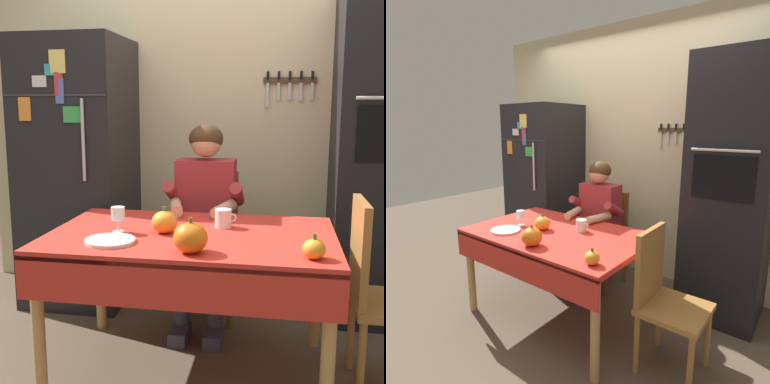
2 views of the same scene
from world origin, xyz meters
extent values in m
plane|color=brown|center=(0.00, 0.00, 0.00)|extent=(10.00, 10.00, 0.00)
cube|color=beige|center=(0.05, 1.35, 1.30)|extent=(3.70, 0.10, 2.60)
cube|color=#4C3823|center=(0.47, 1.29, 1.53)|extent=(0.36, 0.02, 0.04)
cube|color=silver|center=(0.32, 1.28, 1.43)|extent=(0.02, 0.01, 0.16)
cube|color=black|center=(0.32, 1.28, 1.56)|extent=(0.02, 0.01, 0.06)
cube|color=silver|center=(0.39, 1.28, 1.45)|extent=(0.02, 0.01, 0.11)
cube|color=black|center=(0.39, 1.28, 1.56)|extent=(0.02, 0.01, 0.06)
cube|color=silver|center=(0.47, 1.28, 1.45)|extent=(0.02, 0.01, 0.11)
cube|color=black|center=(0.47, 1.28, 1.56)|extent=(0.02, 0.01, 0.06)
cube|color=silver|center=(0.54, 1.28, 1.45)|extent=(0.02, 0.01, 0.12)
cube|color=black|center=(0.54, 1.28, 1.56)|extent=(0.02, 0.01, 0.06)
cube|color=silver|center=(0.62, 1.28, 1.45)|extent=(0.02, 0.01, 0.11)
cube|color=black|center=(0.62, 1.28, 1.56)|extent=(0.02, 0.01, 0.06)
cube|color=black|center=(-0.95, 0.96, 0.90)|extent=(0.68, 0.68, 1.80)
cylinder|color=silver|center=(-0.76, 0.60, 1.15)|extent=(0.02, 0.02, 0.50)
cube|color=#333335|center=(-0.95, 0.62, 1.42)|extent=(0.67, 0.01, 0.01)
cube|color=teal|center=(-0.96, 0.61, 1.57)|extent=(0.08, 0.02, 0.07)
cube|color=#E5D666|center=(-0.91, 0.61, 1.62)|extent=(0.10, 0.01, 0.14)
cube|color=green|center=(-0.83, 0.61, 1.30)|extent=(0.11, 0.02, 0.10)
cube|color=silver|center=(-1.04, 0.61, 1.50)|extent=(0.09, 0.01, 0.07)
cube|color=#B73338|center=(-0.91, 0.61, 1.49)|extent=(0.05, 0.01, 0.14)
cube|color=#4C66B7|center=(-0.91, 0.61, 1.44)|extent=(0.05, 0.01, 0.15)
cube|color=orange|center=(-1.14, 0.61, 1.34)|extent=(0.08, 0.01, 0.14)
cube|color=black|center=(1.05, 1.00, 1.05)|extent=(0.60, 0.60, 2.10)
cylinder|color=tan|center=(-0.64, -0.29, 0.35)|extent=(0.06, 0.06, 0.70)
cylinder|color=tan|center=(-0.64, 0.49, 0.35)|extent=(0.06, 0.06, 0.70)
cylinder|color=tan|center=(0.64, -0.29, 0.35)|extent=(0.06, 0.06, 0.70)
cylinder|color=tan|center=(0.64, 0.49, 0.35)|extent=(0.06, 0.06, 0.70)
cube|color=red|center=(0.00, 0.10, 0.72)|extent=(1.40, 0.90, 0.04)
cube|color=red|center=(0.00, -0.34, 0.62)|extent=(1.40, 0.01, 0.20)
cube|color=brown|center=(-0.03, 0.79, 0.43)|extent=(0.40, 0.40, 0.04)
cube|color=brown|center=(-0.03, 0.97, 0.69)|extent=(0.36, 0.04, 0.48)
cylinder|color=brown|center=(-0.20, 0.62, 0.21)|extent=(0.04, 0.04, 0.41)
cylinder|color=brown|center=(-0.20, 0.96, 0.21)|extent=(0.04, 0.04, 0.41)
cylinder|color=brown|center=(0.14, 0.62, 0.21)|extent=(0.04, 0.04, 0.41)
cylinder|color=brown|center=(0.14, 0.96, 0.21)|extent=(0.04, 0.04, 0.41)
cube|color=#38384C|center=(-0.13, 0.41, 0.04)|extent=(0.10, 0.22, 0.08)
cube|color=#38384C|center=(0.07, 0.41, 0.04)|extent=(0.10, 0.22, 0.08)
cylinder|color=#38384C|center=(-0.13, 0.47, 0.23)|extent=(0.09, 0.09, 0.38)
cylinder|color=#38384C|center=(0.07, 0.47, 0.23)|extent=(0.09, 0.09, 0.38)
cube|color=#38384C|center=(-0.12, 0.63, 0.50)|extent=(0.12, 0.40, 0.11)
cube|color=#38384C|center=(0.06, 0.63, 0.50)|extent=(0.12, 0.40, 0.11)
cube|color=#9E2D33|center=(-0.03, 0.75, 0.79)|extent=(0.36, 0.20, 0.48)
cylinder|color=#9E2D33|center=(-0.23, 0.68, 0.83)|extent=(0.07, 0.26, 0.18)
cylinder|color=#9E2D33|center=(0.17, 0.68, 0.83)|extent=(0.07, 0.26, 0.18)
cylinder|color=#D8A884|center=(-0.17, 0.51, 0.78)|extent=(0.13, 0.27, 0.07)
cylinder|color=#D8A884|center=(0.11, 0.51, 0.78)|extent=(0.13, 0.27, 0.07)
sphere|color=#D8A884|center=(-0.03, 0.73, 1.14)|extent=(0.19, 0.19, 0.19)
ellipsoid|color=#472D19|center=(-0.03, 0.74, 1.16)|extent=(0.21, 0.21, 0.17)
cube|color=#9E6B33|center=(0.80, 0.10, 0.69)|extent=(0.04, 0.36, 0.48)
cylinder|color=#9E6B33|center=(0.81, -0.07, 0.21)|extent=(0.04, 0.04, 0.41)
cylinder|color=#9E6B33|center=(0.81, 0.27, 0.21)|extent=(0.04, 0.04, 0.41)
cylinder|color=white|center=(0.14, 0.23, 0.79)|extent=(0.09, 0.09, 0.10)
torus|color=white|center=(0.19, 0.23, 0.79)|extent=(0.05, 0.01, 0.05)
cylinder|color=white|center=(-0.36, 0.04, 0.74)|extent=(0.06, 0.06, 0.01)
cylinder|color=white|center=(-0.36, 0.04, 0.77)|extent=(0.01, 0.01, 0.06)
cylinder|color=white|center=(-0.36, 0.04, 0.84)|extent=(0.07, 0.07, 0.06)
ellipsoid|color=orange|center=(0.57, -0.23, 0.78)|extent=(0.10, 0.10, 0.08)
cylinder|color=#4C6023|center=(0.57, -0.23, 0.84)|extent=(0.02, 0.02, 0.02)
ellipsoid|color=orange|center=(-0.13, 0.06, 0.80)|extent=(0.13, 0.13, 0.11)
cylinder|color=#4C6023|center=(-0.13, 0.06, 0.86)|extent=(0.02, 0.02, 0.02)
ellipsoid|color=orange|center=(0.06, -0.23, 0.81)|extent=(0.15, 0.15, 0.13)
cylinder|color=#4C6023|center=(0.06, -0.23, 0.88)|extent=(0.02, 0.02, 0.02)
cylinder|color=silver|center=(-0.34, -0.15, 0.75)|extent=(0.23, 0.23, 0.02)
camera|label=1|loc=(0.42, -2.22, 1.37)|focal=45.98mm
camera|label=2|loc=(1.60, -1.70, 1.57)|focal=29.59mm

